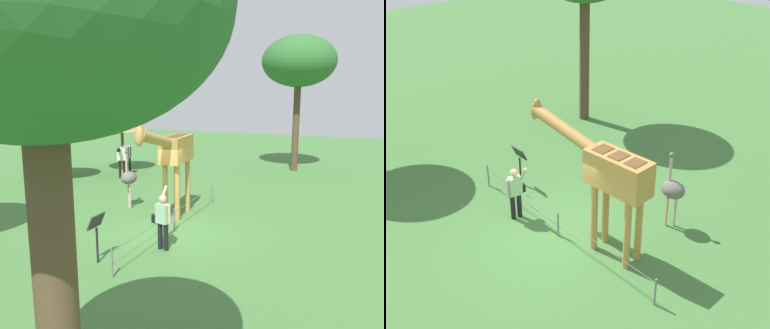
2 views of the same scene
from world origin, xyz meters
The scene contains 11 objects.
ground_plane centered at (0.00, 0.00, 0.00)m, with size 60.00×60.00×0.00m, color #427538.
giraffe centered at (-1.21, -0.54, 2.29)m, with size 4.01×0.83×3.54m.
visitor centered at (1.47, 0.40, 0.90)m, with size 0.61×0.59×1.76m.
zebra centered at (-6.40, -5.80, 1.16)m, with size 1.82×0.79×1.66m.
ostrich centered at (-1.66, -2.61, 1.18)m, with size 0.70×0.56×2.25m.
shade_hut_near centered at (-7.90, -6.84, 2.73)m, with size 2.80×2.80×3.23m.
shade_hut_far centered at (-4.55, -8.60, 2.83)m, with size 2.96×2.96×3.28m.
tree_northeast centered at (8.25, 2.73, 5.04)m, with size 3.34×3.34×6.29m.
tree_west centered at (-11.53, 2.05, 5.93)m, with size 3.94×3.94×7.36m.
info_sign centered at (2.92, -0.76, 0.95)m, with size 0.56×0.21×1.32m.
wire_fence centered at (0.00, 0.07, 0.40)m, with size 7.05×0.05×0.75m.
Camera 1 is at (11.00, 5.28, 4.41)m, focal length 37.41 mm.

